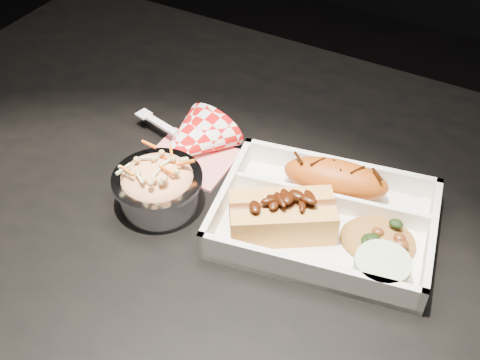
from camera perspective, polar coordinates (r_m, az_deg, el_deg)
name	(u,v)px	position (r m, az deg, el deg)	size (l,w,h in m)	color
dining_table	(247,259)	(0.80, 0.64, -7.51)	(1.20, 0.80, 0.75)	black
food_tray	(324,221)	(0.72, 7.97, -3.88)	(0.28, 0.22, 0.04)	white
fried_pastry	(335,179)	(0.74, 9.04, 0.13)	(0.13, 0.05, 0.05)	#B95112
hotdog	(282,214)	(0.69, 4.02, -3.28)	(0.13, 0.11, 0.06)	#E8A54F
fried_rice_mound	(379,234)	(0.70, 13.07, -4.97)	(0.09, 0.07, 0.03)	#AD7332
cupcake_liner	(381,269)	(0.67, 13.25, -8.26)	(0.06, 0.06, 0.03)	beige
foil_coleslaw_cup	(158,185)	(0.73, -7.79, -0.44)	(0.11, 0.11, 0.07)	silver
napkin_fork	(189,143)	(0.81, -4.90, 3.48)	(0.17, 0.13, 0.10)	red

